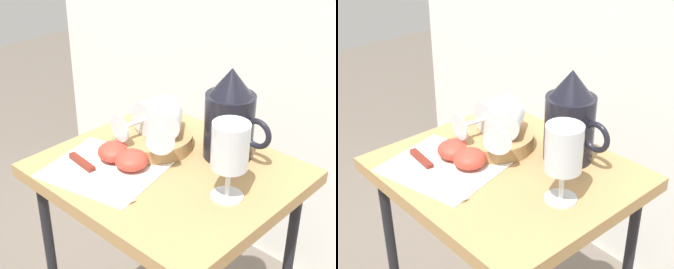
# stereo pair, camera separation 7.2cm
# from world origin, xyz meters

# --- Properties ---
(table) EXTENTS (0.51, 0.45, 0.69)m
(table) POSITION_xyz_m (0.00, 0.00, 0.61)
(table) COLOR #AD8451
(table) RESTS_ON ground_plane
(linen_napkin) EXTENTS (0.27, 0.24, 0.00)m
(linen_napkin) POSITION_xyz_m (-0.09, -0.10, 0.69)
(linen_napkin) COLOR silver
(linen_napkin) RESTS_ON table
(basket_tray) EXTENTS (0.18, 0.18, 0.03)m
(basket_tray) POSITION_xyz_m (-0.09, 0.04, 0.71)
(basket_tray) COLOR #AD8451
(basket_tray) RESTS_ON table
(pitcher) EXTENTS (0.16, 0.11, 0.21)m
(pitcher) POSITION_xyz_m (0.06, 0.13, 0.77)
(pitcher) COLOR black
(pitcher) RESTS_ON table
(wine_glass_upright) EXTENTS (0.07, 0.07, 0.16)m
(wine_glass_upright) POSITION_xyz_m (0.16, -0.00, 0.79)
(wine_glass_upright) COLOR silver
(wine_glass_upright) RESTS_ON table
(wine_glass_tipped_near) EXTENTS (0.14, 0.15, 0.07)m
(wine_glass_tipped_near) POSITION_xyz_m (-0.06, 0.05, 0.76)
(wine_glass_tipped_near) COLOR silver
(wine_glass_tipped_near) RESTS_ON basket_tray
(wine_glass_tipped_far) EXTENTS (0.09, 0.15, 0.08)m
(wine_glass_tipped_far) POSITION_xyz_m (-0.09, 0.05, 0.76)
(wine_glass_tipped_far) COLOR silver
(wine_glass_tipped_far) RESTS_ON basket_tray
(apple_half_left) EXTENTS (0.07, 0.07, 0.04)m
(apple_half_left) POSITION_xyz_m (-0.10, -0.06, 0.71)
(apple_half_left) COLOR #CC3D2D
(apple_half_left) RESTS_ON linen_napkin
(apple_half_right) EXTENTS (0.07, 0.07, 0.04)m
(apple_half_right) POSITION_xyz_m (-0.05, -0.06, 0.71)
(apple_half_right) COLOR #CC3D2D
(apple_half_right) RESTS_ON linen_napkin
(knife) EXTENTS (0.22, 0.04, 0.01)m
(knife) POSITION_xyz_m (-0.10, -0.13, 0.70)
(knife) COLOR silver
(knife) RESTS_ON linen_napkin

